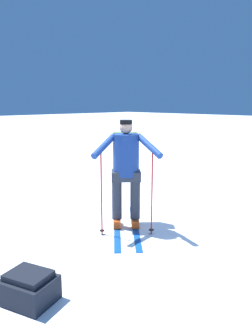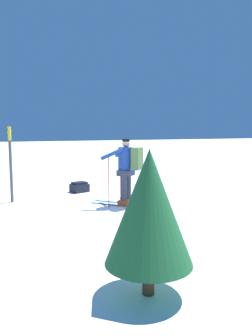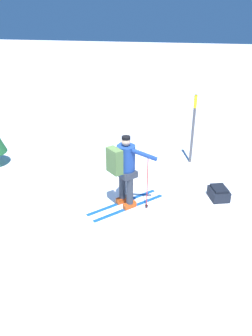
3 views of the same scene
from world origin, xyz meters
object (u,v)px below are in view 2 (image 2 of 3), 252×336
(trail_marker, at_px, (10,159))
(pine_tree, at_px, (149,207))
(skier, at_px, (127,166))
(dropped_backpack, at_px, (79,187))

(trail_marker, height_order, pine_tree, trail_marker)
(skier, height_order, dropped_backpack, skier)
(dropped_backpack, bearing_deg, skier, -69.87)
(skier, height_order, trail_marker, trail_marker)
(skier, distance_m, dropped_backpack, 2.34)
(dropped_backpack, xyz_separation_m, trail_marker, (-1.92, -0.72, 0.98))
(skier, bearing_deg, trail_marker, 153.37)
(pine_tree, bearing_deg, skier, 72.41)
(trail_marker, bearing_deg, dropped_backpack, 20.47)
(dropped_backpack, height_order, trail_marker, trail_marker)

